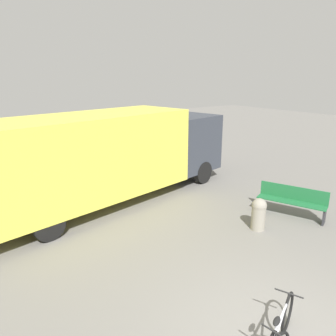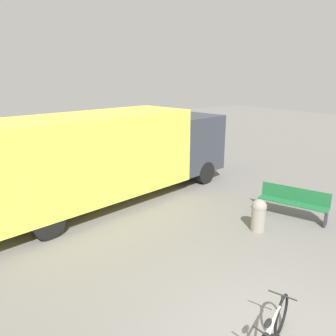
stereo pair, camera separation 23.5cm
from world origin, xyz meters
name	(u,v)px [view 2 (the right image)]	position (x,y,z in m)	size (l,w,h in m)	color
delivery_truck	(113,153)	(0.63, 7.01, 1.61)	(9.21, 3.89, 2.90)	#EAE04C
park_bench	(293,201)	(4.38, 2.89, 0.50)	(1.07, 1.95, 0.89)	#1E6638
bicycle_far	(272,333)	(-0.08, -0.01, 0.36)	(1.56, 0.70, 0.75)	black
bollard_near_bench	(259,214)	(2.88, 2.86, 0.48)	(0.40, 0.40, 0.89)	gray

